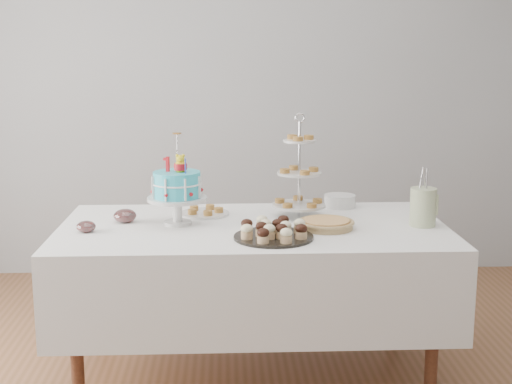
{
  "coord_description": "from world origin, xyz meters",
  "views": [
    {
      "loc": [
        -0.14,
        -3.14,
        1.63
      ],
      "look_at": [
        0.01,
        0.3,
        0.94
      ],
      "focal_mm": 50.0,
      "sensor_mm": 36.0,
      "label": 1
    }
  ],
  "objects_px": {
    "table": "(253,269)",
    "pie": "(326,224)",
    "cupcake_tray": "(274,230)",
    "jam_bowl_b": "(125,216)",
    "plate_stack": "(340,201)",
    "pastry_plate": "(205,212)",
    "tiered_stand": "(299,174)",
    "jam_bowl_a": "(86,227)",
    "birthday_cake": "(177,200)",
    "utensil_pitcher": "(423,205)"
  },
  "relations": [
    {
      "from": "tiered_stand",
      "to": "jam_bowl_a",
      "type": "distance_m",
      "value": 1.11
    },
    {
      "from": "pie",
      "to": "jam_bowl_b",
      "type": "xyz_separation_m",
      "value": [
        -1.0,
        0.17,
        0.01
      ]
    },
    {
      "from": "jam_bowl_b",
      "to": "tiered_stand",
      "type": "bearing_deg",
      "value": 5.85
    },
    {
      "from": "plate_stack",
      "to": "jam_bowl_a",
      "type": "distance_m",
      "value": 1.39
    },
    {
      "from": "pie",
      "to": "plate_stack",
      "type": "height_order",
      "value": "plate_stack"
    },
    {
      "from": "utensil_pitcher",
      "to": "pie",
      "type": "bearing_deg",
      "value": -151.67
    },
    {
      "from": "birthday_cake",
      "to": "pastry_plate",
      "type": "xyz_separation_m",
      "value": [
        0.13,
        0.21,
        -0.11
      ]
    },
    {
      "from": "cupcake_tray",
      "to": "plate_stack",
      "type": "bearing_deg",
      "value": 57.75
    },
    {
      "from": "pie",
      "to": "jam_bowl_a",
      "type": "xyz_separation_m",
      "value": [
        -1.16,
        -0.02,
        0.0
      ]
    },
    {
      "from": "pastry_plate",
      "to": "jam_bowl_b",
      "type": "distance_m",
      "value": 0.43
    },
    {
      "from": "plate_stack",
      "to": "pastry_plate",
      "type": "relative_size",
      "value": 0.67
    },
    {
      "from": "table",
      "to": "plate_stack",
      "type": "bearing_deg",
      "value": 38.78
    },
    {
      "from": "table",
      "to": "tiered_stand",
      "type": "relative_size",
      "value": 3.55
    },
    {
      "from": "table",
      "to": "plate_stack",
      "type": "xyz_separation_m",
      "value": [
        0.5,
        0.4,
        0.26
      ]
    },
    {
      "from": "birthday_cake",
      "to": "plate_stack",
      "type": "height_order",
      "value": "birthday_cake"
    },
    {
      "from": "plate_stack",
      "to": "jam_bowl_b",
      "type": "distance_m",
      "value": 1.18
    },
    {
      "from": "table",
      "to": "utensil_pitcher",
      "type": "relative_size",
      "value": 6.62
    },
    {
      "from": "pie",
      "to": "pastry_plate",
      "type": "relative_size",
      "value": 1.07
    },
    {
      "from": "cupcake_tray",
      "to": "utensil_pitcher",
      "type": "distance_m",
      "value": 0.79
    },
    {
      "from": "plate_stack",
      "to": "pastry_plate",
      "type": "height_order",
      "value": "plate_stack"
    },
    {
      "from": "pastry_plate",
      "to": "utensil_pitcher",
      "type": "xyz_separation_m",
      "value": [
        1.09,
        -0.29,
        0.09
      ]
    },
    {
      "from": "table",
      "to": "pie",
      "type": "xyz_separation_m",
      "value": [
        0.35,
        -0.08,
        0.25
      ]
    },
    {
      "from": "plate_stack",
      "to": "pastry_plate",
      "type": "bearing_deg",
      "value": -168.04
    },
    {
      "from": "pie",
      "to": "birthday_cake",
      "type": "bearing_deg",
      "value": 171.13
    },
    {
      "from": "birthday_cake",
      "to": "plate_stack",
      "type": "relative_size",
      "value": 2.63
    },
    {
      "from": "cupcake_tray",
      "to": "tiered_stand",
      "type": "distance_m",
      "value": 0.5
    },
    {
      "from": "cupcake_tray",
      "to": "jam_bowl_b",
      "type": "bearing_deg",
      "value": 154.62
    },
    {
      "from": "table",
      "to": "birthday_cake",
      "type": "distance_m",
      "value": 0.52
    },
    {
      "from": "jam_bowl_a",
      "to": "birthday_cake",
      "type": "bearing_deg",
      "value": 17.15
    },
    {
      "from": "pie",
      "to": "jam_bowl_a",
      "type": "relative_size",
      "value": 2.99
    },
    {
      "from": "cupcake_tray",
      "to": "jam_bowl_a",
      "type": "relative_size",
      "value": 4.01
    },
    {
      "from": "table",
      "to": "cupcake_tray",
      "type": "xyz_separation_m",
      "value": [
        0.09,
        -0.25,
        0.27
      ]
    },
    {
      "from": "utensil_pitcher",
      "to": "pastry_plate",
      "type": "bearing_deg",
      "value": -170.72
    },
    {
      "from": "jam_bowl_a",
      "to": "jam_bowl_b",
      "type": "height_order",
      "value": "jam_bowl_b"
    },
    {
      "from": "cupcake_tray",
      "to": "table",
      "type": "bearing_deg",
      "value": 108.52
    },
    {
      "from": "cupcake_tray",
      "to": "jam_bowl_a",
      "type": "bearing_deg",
      "value": 170.11
    },
    {
      "from": "pastry_plate",
      "to": "jam_bowl_b",
      "type": "bearing_deg",
      "value": -159.37
    },
    {
      "from": "jam_bowl_b",
      "to": "utensil_pitcher",
      "type": "relative_size",
      "value": 0.4
    },
    {
      "from": "cupcake_tray",
      "to": "pie",
      "type": "bearing_deg",
      "value": 32.83
    },
    {
      "from": "jam_bowl_a",
      "to": "jam_bowl_b",
      "type": "distance_m",
      "value": 0.25
    },
    {
      "from": "table",
      "to": "cupcake_tray",
      "type": "bearing_deg",
      "value": -71.48
    },
    {
      "from": "jam_bowl_b",
      "to": "plate_stack",
      "type": "bearing_deg",
      "value": 15.06
    },
    {
      "from": "tiered_stand",
      "to": "cupcake_tray",
      "type": "bearing_deg",
      "value": -110.31
    },
    {
      "from": "birthday_cake",
      "to": "pastry_plate",
      "type": "distance_m",
      "value": 0.27
    },
    {
      "from": "cupcake_tray",
      "to": "jam_bowl_b",
      "type": "height_order",
      "value": "cupcake_tray"
    },
    {
      "from": "birthday_cake",
      "to": "tiered_stand",
      "type": "distance_m",
      "value": 0.65
    },
    {
      "from": "pastry_plate",
      "to": "jam_bowl_a",
      "type": "height_order",
      "value": "jam_bowl_a"
    },
    {
      "from": "pie",
      "to": "jam_bowl_b",
      "type": "height_order",
      "value": "jam_bowl_b"
    },
    {
      "from": "birthday_cake",
      "to": "cupcake_tray",
      "type": "xyz_separation_m",
      "value": [
        0.46,
        -0.29,
        -0.08
      ]
    },
    {
      "from": "table",
      "to": "pie",
      "type": "bearing_deg",
      "value": -12.82
    }
  ]
}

